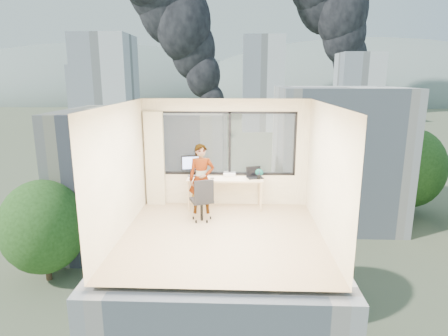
{
  "coord_description": "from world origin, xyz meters",
  "views": [
    {
      "loc": [
        0.31,
        -7.05,
        3.08
      ],
      "look_at": [
        0.0,
        1.0,
        1.15
      ],
      "focal_mm": 30.32,
      "sensor_mm": 36.0,
      "label": 1
    }
  ],
  "objects_px": {
    "game_console": "(230,174)",
    "handbag": "(258,172)",
    "desk": "(225,193)",
    "monitor": "(192,166)",
    "laptop": "(255,173)",
    "chair": "(202,199)",
    "person": "(202,179)"
  },
  "relations": [
    {
      "from": "laptop",
      "to": "handbag",
      "type": "relative_size",
      "value": 1.58
    },
    {
      "from": "chair",
      "to": "monitor",
      "type": "xyz_separation_m",
      "value": [
        -0.31,
        0.99,
        0.51
      ]
    },
    {
      "from": "laptop",
      "to": "handbag",
      "type": "distance_m",
      "value": 0.19
    },
    {
      "from": "handbag",
      "to": "desk",
      "type": "bearing_deg",
      "value": -173.08
    },
    {
      "from": "handbag",
      "to": "chair",
      "type": "bearing_deg",
      "value": -147.17
    },
    {
      "from": "monitor",
      "to": "handbag",
      "type": "distance_m",
      "value": 1.61
    },
    {
      "from": "laptop",
      "to": "handbag",
      "type": "xyz_separation_m",
      "value": [
        0.09,
        0.17,
        -0.02
      ]
    },
    {
      "from": "person",
      "to": "laptop",
      "type": "bearing_deg",
      "value": 10.41
    },
    {
      "from": "chair",
      "to": "handbag",
      "type": "distance_m",
      "value": 1.69
    },
    {
      "from": "chair",
      "to": "laptop",
      "type": "distance_m",
      "value": 1.53
    },
    {
      "from": "desk",
      "to": "game_console",
      "type": "relative_size",
      "value": 6.12
    },
    {
      "from": "person",
      "to": "monitor",
      "type": "height_order",
      "value": "person"
    },
    {
      "from": "game_console",
      "to": "handbag",
      "type": "xyz_separation_m",
      "value": [
        0.7,
        -0.06,
        0.06
      ]
    },
    {
      "from": "desk",
      "to": "chair",
      "type": "height_order",
      "value": "chair"
    },
    {
      "from": "game_console",
      "to": "chair",
      "type": "bearing_deg",
      "value": -118.13
    },
    {
      "from": "chair",
      "to": "handbag",
      "type": "bearing_deg",
      "value": 17.45
    },
    {
      "from": "person",
      "to": "monitor",
      "type": "bearing_deg",
      "value": 113.25
    },
    {
      "from": "person",
      "to": "laptop",
      "type": "height_order",
      "value": "person"
    },
    {
      "from": "monitor",
      "to": "handbag",
      "type": "relative_size",
      "value": 2.13
    },
    {
      "from": "monitor",
      "to": "handbag",
      "type": "xyz_separation_m",
      "value": [
        1.6,
        0.05,
        -0.17
      ]
    },
    {
      "from": "handbag",
      "to": "monitor",
      "type": "bearing_deg",
      "value": 175.73
    },
    {
      "from": "desk",
      "to": "handbag",
      "type": "bearing_deg",
      "value": 13.1
    },
    {
      "from": "person",
      "to": "laptop",
      "type": "relative_size",
      "value": 4.23
    },
    {
      "from": "monitor",
      "to": "chair",
      "type": "bearing_deg",
      "value": -83.12
    },
    {
      "from": "chair",
      "to": "game_console",
      "type": "bearing_deg",
      "value": 40.42
    },
    {
      "from": "desk",
      "to": "person",
      "type": "relative_size",
      "value": 1.11
    },
    {
      "from": "game_console",
      "to": "handbag",
      "type": "relative_size",
      "value": 1.21
    },
    {
      "from": "monitor",
      "to": "laptop",
      "type": "relative_size",
      "value": 1.36
    },
    {
      "from": "person",
      "to": "game_console",
      "type": "relative_size",
      "value": 5.51
    },
    {
      "from": "monitor",
      "to": "laptop",
      "type": "bearing_deg",
      "value": -15.16
    },
    {
      "from": "monitor",
      "to": "laptop",
      "type": "xyz_separation_m",
      "value": [
        1.51,
        -0.12,
        -0.14
      ]
    },
    {
      "from": "desk",
      "to": "monitor",
      "type": "xyz_separation_m",
      "value": [
        -0.8,
        0.13,
        0.64
      ]
    }
  ]
}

